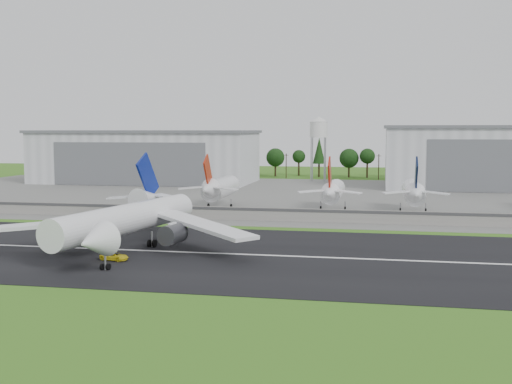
% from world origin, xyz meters
% --- Properties ---
extents(ground, '(600.00, 600.00, 0.00)m').
position_xyz_m(ground, '(0.00, 0.00, 0.00)').
color(ground, '#3D6718').
rests_on(ground, ground).
extents(runway, '(320.00, 60.00, 0.10)m').
position_xyz_m(runway, '(0.00, 10.00, 0.05)').
color(runway, black).
rests_on(runway, ground).
extents(runway_centerline, '(220.00, 1.00, 0.02)m').
position_xyz_m(runway_centerline, '(0.00, 10.00, 0.11)').
color(runway_centerline, white).
rests_on(runway_centerline, runway).
extents(apron, '(320.00, 150.00, 0.10)m').
position_xyz_m(apron, '(0.00, 120.00, 0.05)').
color(apron, slate).
rests_on(apron, ground).
extents(blast_fence, '(240.00, 0.61, 3.50)m').
position_xyz_m(blast_fence, '(0.00, 54.99, 1.81)').
color(blast_fence, gray).
rests_on(blast_fence, ground).
extents(hangar_west, '(97.00, 44.00, 23.20)m').
position_xyz_m(hangar_west, '(-80.00, 164.92, 11.63)').
color(hangar_west, silver).
rests_on(hangar_west, ground).
extents(water_tower, '(8.40, 8.40, 29.40)m').
position_xyz_m(water_tower, '(-5.00, 185.00, 24.55)').
color(water_tower, '#99999E').
rests_on(water_tower, ground).
extents(utility_poles, '(230.00, 3.00, 12.00)m').
position_xyz_m(utility_poles, '(0.00, 200.00, 0.00)').
color(utility_poles, black).
rests_on(utility_poles, ground).
extents(treeline, '(320.00, 16.00, 22.00)m').
position_xyz_m(treeline, '(0.00, 215.00, 0.00)').
color(treeline, black).
rests_on(treeline, ground).
extents(main_airliner, '(56.20, 58.97, 18.17)m').
position_xyz_m(main_airliner, '(-25.48, 9.57, 4.89)').
color(main_airliner, white).
rests_on(main_airliner, runway).
extents(ground_vehicle, '(5.57, 3.27, 1.45)m').
position_xyz_m(ground_vehicle, '(-23.82, 0.12, 0.83)').
color(ground_vehicle, gold).
rests_on(ground_vehicle, runway).
extents(parked_jet_red_a, '(7.36, 31.29, 16.82)m').
position_xyz_m(parked_jet_red_a, '(-24.08, 76.58, 6.30)').
color(parked_jet_red_a, silver).
rests_on(parked_jet_red_a, ground).
extents(parked_jet_red_b, '(7.36, 31.29, 16.48)m').
position_xyz_m(parked_jet_red_b, '(9.64, 76.53, 5.98)').
color(parked_jet_red_b, white).
rests_on(parked_jet_red_b, ground).
extents(parked_jet_navy, '(7.36, 31.29, 16.66)m').
position_xyz_m(parked_jet_navy, '(32.16, 76.56, 6.15)').
color(parked_jet_navy, white).
rests_on(parked_jet_navy, ground).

